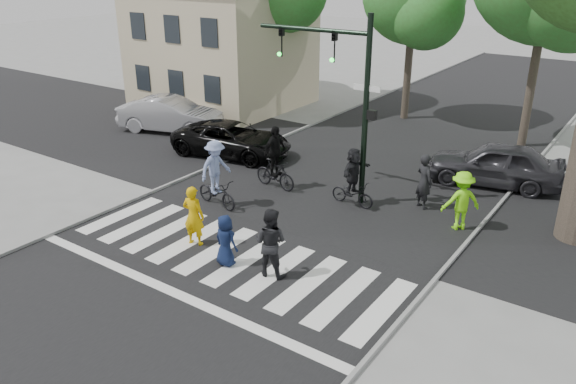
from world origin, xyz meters
name	(u,v)px	position (x,y,z in m)	size (l,w,h in m)	color
ground	(206,271)	(0.00, 0.00, 0.00)	(120.00, 120.00, 0.00)	gray
road_stem	(311,206)	(0.00, 5.00, 0.01)	(10.00, 70.00, 0.01)	black
road_cross	(355,178)	(0.00, 8.00, 0.01)	(70.00, 10.00, 0.01)	black
curb_left	(197,173)	(-5.05, 5.00, 0.05)	(0.10, 70.00, 0.10)	gray
curb_right	(463,247)	(5.05, 5.00, 0.05)	(0.10, 70.00, 0.10)	gray
crosswalk	(223,260)	(0.00, 0.66, 0.01)	(10.00, 3.85, 0.01)	silver
traffic_signal	(343,82)	(0.35, 6.20, 3.90)	(4.45, 0.29, 6.00)	black
house	(221,33)	(-11.49, 13.98, 3.80)	(8.40, 8.10, 8.82)	beige
pedestrian_woman	(194,216)	(-1.25, 0.94, 0.87)	(0.64, 0.42, 1.75)	#DAA605
pedestrian_child	(225,240)	(0.22, 0.57, 0.70)	(0.69, 0.45, 1.41)	#0F1A3A
pedestrian_adult	(270,242)	(1.47, 0.83, 0.91)	(0.89, 0.69, 1.82)	black
cyclist_left	(216,178)	(-2.50, 3.28, 0.96)	(1.82, 1.22, 2.21)	black
cyclist_mid	(275,163)	(-1.87, 5.61, 0.92)	(1.74, 1.07, 2.23)	black
cyclist_right	(353,180)	(1.06, 5.86, 0.87)	(1.56, 1.45, 1.95)	black
car_suv	(232,139)	(-5.37, 7.45, 0.68)	(2.24, 4.87, 1.35)	black
car_silver	(171,115)	(-9.89, 8.45, 0.79)	(1.68, 4.82, 1.59)	#B7B7BC
car_grey	(495,164)	(4.30, 10.31, 0.78)	(1.83, 4.55, 1.55)	#302F34
bystander_hivis	(461,201)	(4.50, 6.14, 0.90)	(1.17, 0.67, 1.80)	#83FF14
bystander_dark	(424,181)	(3.01, 6.96, 0.91)	(0.66, 0.43, 1.81)	black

